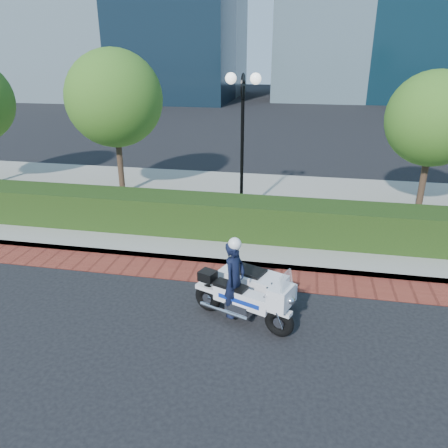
% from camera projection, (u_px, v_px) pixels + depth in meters
% --- Properties ---
extents(ground, '(120.00, 120.00, 0.00)m').
position_uv_depth(ground, '(156.00, 303.00, 9.20)').
color(ground, black).
rests_on(ground, ground).
extents(brick_strip, '(60.00, 1.00, 0.01)m').
position_uv_depth(brick_strip, '(177.00, 270.00, 10.56)').
color(brick_strip, maroon).
rests_on(brick_strip, ground).
extents(sidewalk, '(60.00, 8.00, 0.15)m').
position_uv_depth(sidewalk, '(215.00, 206.00, 14.63)').
color(sidewalk, gray).
rests_on(sidewalk, ground).
extents(hedge_main, '(18.00, 1.20, 1.00)m').
position_uv_depth(hedge_main, '(197.00, 215.00, 12.23)').
color(hedge_main, black).
rests_on(hedge_main, sidewalk).
extents(lamppost, '(1.02, 0.70, 4.21)m').
position_uv_depth(lamppost, '(243.00, 123.00, 12.65)').
color(lamppost, black).
rests_on(lamppost, sidewalk).
extents(tree_b, '(3.20, 3.20, 4.89)m').
position_uv_depth(tree_b, '(114.00, 99.00, 14.44)').
color(tree_b, '#332319').
rests_on(tree_b, sidewalk).
extents(tree_c, '(2.80, 2.80, 4.30)m').
position_uv_depth(tree_c, '(434.00, 119.00, 12.83)').
color(tree_c, '#332319').
rests_on(tree_c, sidewalk).
extents(police_motorcycle, '(2.09, 1.92, 1.77)m').
position_uv_depth(police_motorcycle, '(246.00, 287.00, 8.61)').
color(police_motorcycle, black).
rests_on(police_motorcycle, ground).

